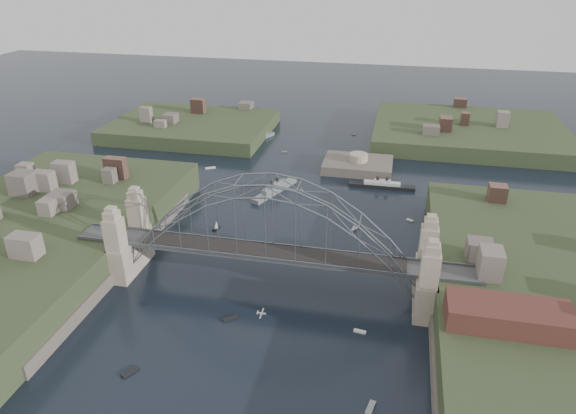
# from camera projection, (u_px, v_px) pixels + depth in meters

# --- Properties ---
(ground) EXTENTS (500.00, 500.00, 0.00)m
(ground) POSITION_uv_depth(u_px,v_px,m) (270.00, 286.00, 110.25)
(ground) COLOR black
(ground) RESTS_ON ground
(bridge) EXTENTS (84.00, 13.80, 24.60)m
(bridge) POSITION_uv_depth(u_px,v_px,m) (269.00, 235.00, 104.82)
(bridge) COLOR #474749
(bridge) RESTS_ON ground
(shore_west) EXTENTS (50.50, 90.00, 12.00)m
(shore_west) POSITION_uv_depth(u_px,v_px,m) (30.00, 249.00, 120.26)
(shore_west) COLOR #313F22
(shore_west) RESTS_ON ground
(shore_east) EXTENTS (50.50, 90.00, 12.00)m
(shore_east) POSITION_uv_depth(u_px,v_px,m) (563.00, 314.00, 98.50)
(shore_east) COLOR #313F22
(shore_east) RESTS_ON ground
(headland_nw) EXTENTS (60.00, 45.00, 9.00)m
(headland_nw) POSITION_uv_depth(u_px,v_px,m) (193.00, 131.00, 203.84)
(headland_nw) COLOR #313F22
(headland_nw) RESTS_ON ground
(headland_ne) EXTENTS (70.00, 55.00, 9.50)m
(headland_ne) POSITION_uv_depth(u_px,v_px,m) (468.00, 137.00, 196.96)
(headland_ne) COLOR #313F22
(headland_ne) RESTS_ON ground
(fort_island) EXTENTS (22.00, 16.00, 9.40)m
(fort_island) POSITION_uv_depth(u_px,v_px,m) (358.00, 170.00, 169.55)
(fort_island) COLOR brown
(fort_island) RESTS_ON ground
(wharf_shed) EXTENTS (20.00, 8.00, 4.00)m
(wharf_shed) POSITION_uv_depth(u_px,v_px,m) (509.00, 316.00, 85.20)
(wharf_shed) COLOR #592D26
(wharf_shed) RESTS_ON shore_east
(naval_cruiser_near) EXTENTS (9.75, 19.14, 5.88)m
(naval_cruiser_near) POSITION_uv_depth(u_px,v_px,m) (275.00, 190.00, 152.74)
(naval_cruiser_near) COLOR gray
(naval_cruiser_near) RESTS_ON ground
(naval_cruiser_far) EXTENTS (9.37, 15.81, 5.58)m
(naval_cruiser_far) POSITION_uv_depth(u_px,v_px,m) (258.00, 138.00, 195.43)
(naval_cruiser_far) COLOR gray
(naval_cruiser_far) RESTS_ON ground
(ocean_liner) EXTENTS (19.61, 2.85, 4.81)m
(ocean_liner) POSITION_uv_depth(u_px,v_px,m) (382.00, 186.00, 155.82)
(ocean_liner) COLOR black
(ocean_liner) RESTS_ON ground
(aeroplane) EXTENTS (1.54, 2.92, 0.42)m
(aeroplane) POSITION_uv_depth(u_px,v_px,m) (261.00, 313.00, 90.02)
(aeroplane) COLOR #B0B3B7
(small_boat_a) EXTENTS (1.52, 2.85, 2.38)m
(small_boat_a) POSITION_uv_depth(u_px,v_px,m) (216.00, 226.00, 132.63)
(small_boat_a) COLOR silver
(small_boat_a) RESTS_ON ground
(small_boat_b) EXTENTS (1.65, 1.93, 2.38)m
(small_boat_b) POSITION_uv_depth(u_px,v_px,m) (355.00, 226.00, 132.11)
(small_boat_b) COLOR silver
(small_boat_b) RESTS_ON ground
(small_boat_c) EXTENTS (2.96, 2.55, 0.45)m
(small_boat_c) POSITION_uv_depth(u_px,v_px,m) (230.00, 319.00, 100.13)
(small_boat_c) COLOR silver
(small_boat_c) RESTS_ON ground
(small_boat_d) EXTENTS (1.94, 1.50, 0.45)m
(small_boat_d) POSITION_uv_depth(u_px,v_px,m) (410.00, 220.00, 136.87)
(small_boat_d) COLOR silver
(small_boat_d) RESTS_ON ground
(small_boat_e) EXTENTS (3.46, 2.67, 0.45)m
(small_boat_e) POSITION_uv_depth(u_px,v_px,m) (210.00, 168.00, 170.06)
(small_boat_e) COLOR silver
(small_boat_e) RESTS_ON ground
(small_boat_f) EXTENTS (1.53, 1.06, 2.38)m
(small_boat_f) POSITION_uv_depth(u_px,v_px,m) (301.00, 190.00, 152.20)
(small_boat_f) COLOR silver
(small_boat_f) RESTS_ON ground
(small_boat_g) EXTENTS (1.61, 3.12, 0.45)m
(small_boat_g) POSITION_uv_depth(u_px,v_px,m) (370.00, 408.00, 80.46)
(small_boat_g) COLOR silver
(small_boat_g) RESTS_ON ground
(small_boat_h) EXTENTS (1.96, 0.83, 0.45)m
(small_boat_h) POSITION_uv_depth(u_px,v_px,m) (284.00, 152.00, 183.84)
(small_boat_h) COLOR silver
(small_boat_h) RESTS_ON ground
(small_boat_i) EXTENTS (1.83, 2.16, 1.43)m
(small_boat_i) POSITION_uv_depth(u_px,v_px,m) (421.00, 263.00, 117.87)
(small_boat_i) COLOR silver
(small_boat_i) RESTS_ON ground
(small_boat_j) EXTENTS (2.37, 3.13, 0.45)m
(small_boat_j) POSITION_uv_depth(u_px,v_px,m) (130.00, 372.00, 87.36)
(small_boat_j) COLOR silver
(small_boat_j) RESTS_ON ground
(small_boat_k) EXTENTS (1.77, 0.92, 0.45)m
(small_boat_k) POSITION_uv_depth(u_px,v_px,m) (354.00, 135.00, 201.15)
(small_boat_k) COLOR silver
(small_boat_k) RESTS_ON ground
(small_boat_l) EXTENTS (1.05, 2.47, 2.38)m
(small_boat_l) POSITION_uv_depth(u_px,v_px,m) (140.00, 209.00, 141.05)
(small_boat_l) COLOR silver
(small_boat_l) RESTS_ON ground
(small_boat_m) EXTENTS (2.39, 1.09, 0.45)m
(small_boat_m) POSITION_uv_depth(u_px,v_px,m) (360.00, 332.00, 96.67)
(small_boat_m) COLOR silver
(small_boat_m) RESTS_ON ground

